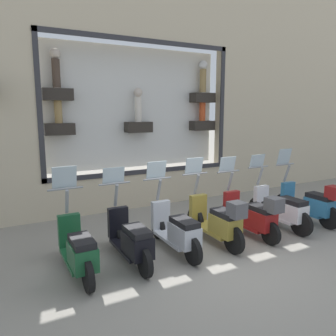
# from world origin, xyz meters

# --- Properties ---
(ground_plane) EXTENTS (120.00, 120.00, 0.00)m
(ground_plane) POSITION_xyz_m (0.00, 0.00, 0.00)
(ground_plane) COLOR gray
(building_facade) EXTENTS (1.22, 36.00, 7.66)m
(building_facade) POSITION_xyz_m (3.60, 0.00, 3.90)
(building_facade) COLOR beige
(building_facade) RESTS_ON ground_plane
(scooter_teal_0) EXTENTS (1.80, 0.61, 1.65)m
(scooter_teal_0) POSITION_xyz_m (0.39, -2.89, 0.48)
(scooter_teal_0) COLOR black
(scooter_teal_0) RESTS_ON ground_plane
(scooter_white_1) EXTENTS (1.80, 0.61, 1.56)m
(scooter_white_1) POSITION_xyz_m (0.45, -2.00, 0.44)
(scooter_white_1) COLOR black
(scooter_white_1) RESTS_ON ground_plane
(scooter_red_2) EXTENTS (1.79, 0.60, 1.57)m
(scooter_red_2) POSITION_xyz_m (0.39, -1.11, 0.46)
(scooter_red_2) COLOR black
(scooter_red_2) RESTS_ON ground_plane
(scooter_olive_3) EXTENTS (1.80, 0.60, 1.61)m
(scooter_olive_3) POSITION_xyz_m (0.40, -0.22, 0.48)
(scooter_olive_3) COLOR black
(scooter_olive_3) RESTS_ON ground_plane
(scooter_silver_4) EXTENTS (1.80, 0.60, 1.59)m
(scooter_silver_4) POSITION_xyz_m (0.45, 0.67, 0.42)
(scooter_silver_4) COLOR black
(scooter_silver_4) RESTS_ON ground_plane
(scooter_black_5) EXTENTS (1.79, 0.60, 1.54)m
(scooter_black_5) POSITION_xyz_m (0.45, 1.57, 0.42)
(scooter_black_5) COLOR black
(scooter_black_5) RESTS_ON ground_plane
(scooter_green_6) EXTENTS (1.80, 0.61, 1.64)m
(scooter_green_6) POSITION_xyz_m (0.45, 2.46, 0.42)
(scooter_green_6) COLOR black
(scooter_green_6) RESTS_ON ground_plane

